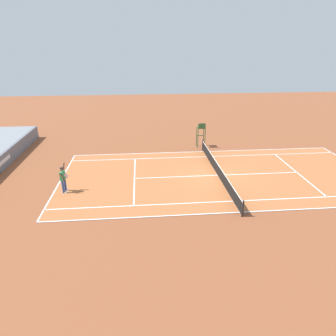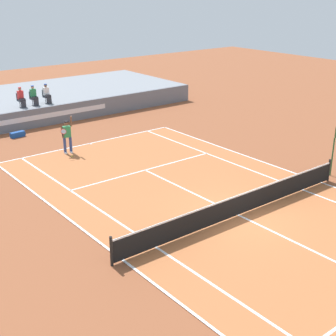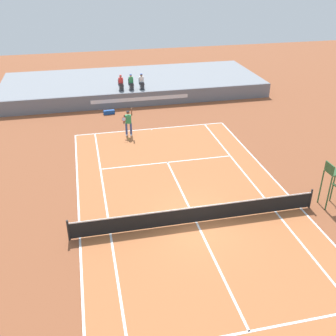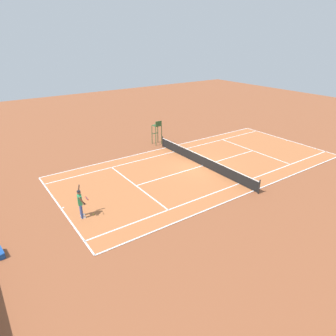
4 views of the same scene
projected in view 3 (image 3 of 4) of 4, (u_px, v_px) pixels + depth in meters
ground_plane at (196, 223)px, 18.97m from camera, size 80.00×80.00×0.00m
court at (196, 223)px, 18.96m from camera, size 11.08×23.88×0.03m
net at (197, 214)px, 18.72m from camera, size 11.98×0.10×1.07m
barrier_wall at (140, 99)px, 33.31m from camera, size 23.51×0.25×1.24m
bleacher_platform at (132, 84)px, 37.20m from camera, size 23.51×8.80×1.24m
spectator_seated_0 at (121, 83)px, 33.22m from camera, size 0.44×0.60×1.26m
spectator_seated_1 at (131, 82)px, 33.39m from camera, size 0.44×0.60×1.26m
spectator_seated_2 at (142, 82)px, 33.56m from camera, size 0.44×0.60×1.26m
tennis_player at (128, 122)px, 27.72m from camera, size 0.83×0.61×2.08m
tennis_ball at (128, 139)px, 27.58m from camera, size 0.07×0.07×0.07m
umpire_chair at (332, 179)px, 19.56m from camera, size 0.77×0.77×2.44m
equipment_bag at (109, 112)px, 31.90m from camera, size 0.93×0.41×0.32m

